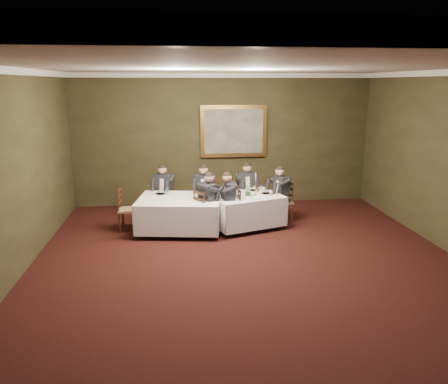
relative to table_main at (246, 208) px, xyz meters
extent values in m
plane|color=black|center=(-0.27, -2.83, -0.45)|extent=(10.00, 10.00, 0.00)
cube|color=silver|center=(-0.27, -2.83, 3.05)|extent=(8.00, 10.00, 0.10)
cube|color=#2D2816|center=(-0.27, 2.17, 1.30)|extent=(8.00, 0.10, 3.50)
cube|color=white|center=(-0.27, 2.12, 2.99)|extent=(8.00, 0.10, 0.12)
cube|color=black|center=(0.00, 0.00, 0.28)|extent=(1.76, 1.52, 0.04)
cube|color=white|center=(0.00, 0.00, 0.31)|extent=(1.83, 1.60, 0.02)
cube|color=white|center=(0.00, 0.00, -0.02)|extent=(1.86, 1.62, 0.65)
cube|color=black|center=(-1.51, -0.11, 0.28)|extent=(1.91, 1.55, 0.04)
cube|color=white|center=(-1.51, -0.11, 0.31)|extent=(1.98, 1.62, 0.02)
cube|color=white|center=(-1.51, -0.11, -0.02)|extent=(2.01, 1.64, 0.65)
cube|color=olive|center=(-0.64, 0.62, 0.04)|extent=(0.54, 0.52, 0.05)
cube|color=black|center=(-0.70, 0.80, 0.28)|extent=(0.37, 0.13, 0.54)
cube|color=olive|center=(0.15, 0.88, 0.04)|extent=(0.50, 0.48, 0.05)
cube|color=black|center=(0.12, 1.07, 0.28)|extent=(0.38, 0.08, 0.54)
cube|color=black|center=(0.15, 0.88, 0.41)|extent=(0.46, 0.37, 0.55)
sphere|color=tan|center=(0.15, 0.88, 0.79)|extent=(0.24, 0.24, 0.21)
cube|color=olive|center=(-0.92, -0.31, 0.04)|extent=(0.59, 0.60, 0.05)
cube|color=black|center=(-1.09, -0.41, 0.28)|extent=(0.23, 0.34, 0.54)
cube|color=black|center=(-0.92, -0.31, 0.41)|extent=(0.48, 0.52, 0.55)
sphere|color=tan|center=(-0.92, -0.31, 0.79)|extent=(0.29, 0.29, 0.21)
cube|color=olive|center=(0.92, 0.31, 0.04)|extent=(0.53, 0.55, 0.05)
cube|color=black|center=(1.10, 0.36, 0.28)|extent=(0.14, 0.37, 0.54)
cube|color=black|center=(0.92, 0.31, 0.41)|extent=(0.42, 0.49, 0.55)
sphere|color=tan|center=(0.92, 0.31, 0.79)|extent=(0.26, 0.26, 0.21)
cube|color=olive|center=(-1.86, 0.88, 0.04)|extent=(0.56, 0.55, 0.05)
cube|color=black|center=(-1.80, 1.06, 0.28)|extent=(0.37, 0.16, 0.54)
cube|color=black|center=(-1.86, 0.88, 0.41)|extent=(0.50, 0.44, 0.55)
sphere|color=tan|center=(-1.86, 0.88, 0.79)|extent=(0.27, 0.27, 0.21)
cube|color=olive|center=(-0.89, 0.74, 0.04)|extent=(0.55, 0.54, 0.05)
cube|color=black|center=(-0.83, 0.92, 0.28)|extent=(0.37, 0.15, 0.54)
cube|color=black|center=(-0.89, 0.74, 0.41)|extent=(0.50, 0.43, 0.55)
sphere|color=tan|center=(-0.89, 0.74, 0.79)|extent=(0.27, 0.27, 0.21)
cube|color=olive|center=(-0.38, -0.27, 0.04)|extent=(0.43, 0.45, 0.05)
cube|color=black|center=(-0.19, -0.28, 0.28)|extent=(0.04, 0.38, 0.54)
cube|color=black|center=(-0.38, -0.27, 0.41)|extent=(0.32, 0.43, 0.55)
sphere|color=tan|center=(-0.38, -0.27, 0.79)|extent=(0.21, 0.21, 0.21)
cube|color=olive|center=(-2.64, 0.06, 0.04)|extent=(0.45, 0.47, 0.05)
cube|color=black|center=(-2.83, 0.07, 0.28)|extent=(0.06, 0.38, 0.54)
imported|color=#2D5926|center=(0.05, -0.06, 0.43)|extent=(0.21, 0.18, 0.24)
cylinder|color=gold|center=(0.22, 0.00, 0.33)|extent=(0.08, 0.08, 0.02)
cylinder|color=gold|center=(0.22, 0.00, 0.51)|extent=(0.02, 0.02, 0.35)
cylinder|color=white|center=(0.22, 0.00, 0.76)|extent=(0.02, 0.02, 0.15)
cylinder|color=white|center=(-0.50, 0.18, 0.32)|extent=(0.25, 0.25, 0.01)
cylinder|color=white|center=(-0.50, 0.33, 0.35)|extent=(0.08, 0.08, 0.05)
cylinder|color=white|center=(-0.33, 0.18, 0.39)|extent=(0.06, 0.06, 0.14)
cylinder|color=white|center=(-1.94, 0.34, 0.32)|extent=(0.25, 0.25, 0.01)
cylinder|color=white|center=(-1.94, 0.49, 0.35)|extent=(0.08, 0.08, 0.05)
cylinder|color=white|center=(-1.77, 0.34, 0.39)|extent=(0.06, 0.06, 0.14)
cube|color=#C69048|center=(0.00, 2.11, 1.54)|extent=(1.78, 0.08, 1.38)
cube|color=#4D4F35|center=(0.00, 2.06, 1.54)|extent=(1.56, 0.01, 1.16)
camera|label=1|loc=(-1.57, -9.51, 2.80)|focal=35.00mm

